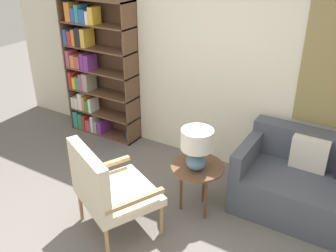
{
  "coord_description": "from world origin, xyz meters",
  "views": [
    {
      "loc": [
        1.69,
        -1.81,
        2.54
      ],
      "look_at": [
        0.01,
        0.97,
        0.9
      ],
      "focal_mm": 40.0,
      "sensor_mm": 36.0,
      "label": 1
    }
  ],
  "objects": [
    {
      "name": "table_lamp",
      "position": [
        0.34,
        0.94,
        0.8
      ],
      "size": [
        0.31,
        0.31,
        0.43
      ],
      "color": "slate",
      "rests_on": "side_table"
    },
    {
      "name": "bookshelf",
      "position": [
        -1.72,
        1.85,
        0.9
      ],
      "size": [
        1.05,
        0.3,
        1.88
      ],
      "color": "brown",
      "rests_on": "ground_plane"
    },
    {
      "name": "side_table",
      "position": [
        0.33,
        1.0,
        0.48
      ],
      "size": [
        0.53,
        0.53,
        0.53
      ],
      "color": "brown",
      "rests_on": "ground_plane"
    },
    {
      "name": "couch",
      "position": [
        1.46,
        1.58,
        0.31
      ],
      "size": [
        1.69,
        0.84,
        0.78
      ],
      "color": "#474C56",
      "rests_on": "ground_plane"
    },
    {
      "name": "armchair",
      "position": [
        -0.23,
        0.27,
        0.52
      ],
      "size": [
        0.9,
        0.88,
        0.93
      ],
      "color": "tan",
      "rests_on": "ground_plane"
    },
    {
      "name": "wall_back",
      "position": [
        0.04,
        2.03,
        1.35
      ],
      "size": [
        6.4,
        0.08,
        2.7
      ],
      "color": "silver",
      "rests_on": "ground_plane"
    }
  ]
}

